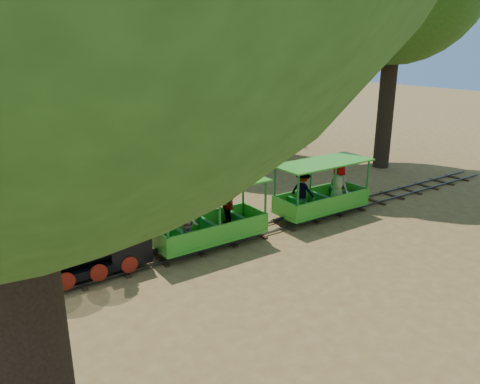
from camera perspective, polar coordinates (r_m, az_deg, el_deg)
ground at (r=13.41m, az=1.95°, el=-5.07°), size 90.00×90.00×0.00m
track at (r=13.39m, az=1.95°, el=-4.81°), size 22.00×1.00×0.10m
locomotive at (r=10.87m, az=-18.72°, el=-1.41°), size 2.81×1.32×3.23m
carriage_front at (r=12.37m, az=-3.68°, el=-3.36°), size 3.18×1.30×1.65m
carriage_rear at (r=14.61m, az=9.79°, el=-0.06°), size 3.18×1.30×1.65m
oak_ne at (r=21.76m, az=1.90°, el=21.39°), size 7.81×6.87×9.39m
fence at (r=19.93m, az=-11.82°, el=3.97°), size 18.10×0.10×1.00m
shrub_west at (r=20.14m, az=-22.15°, el=3.63°), size 2.13×1.64×1.47m
shrub_mid_w at (r=20.64m, az=-16.19°, el=5.47°), size 3.06×2.35×2.12m
shrub_mid_e at (r=23.93m, az=0.59°, el=6.82°), size 1.91×1.47×1.32m
shrub_east at (r=23.84m, az=0.52°, el=7.69°), size 2.99×2.30×2.07m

